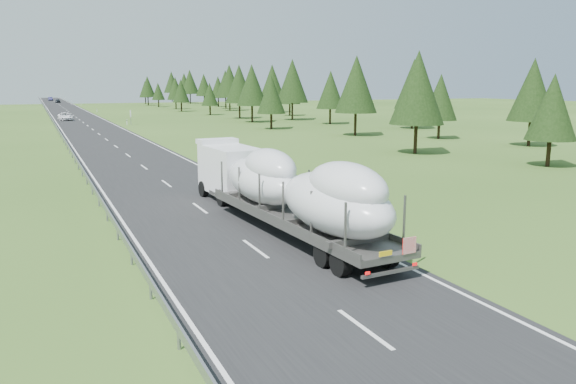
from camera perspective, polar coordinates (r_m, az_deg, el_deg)
name	(u,v)px	position (r m, az deg, el deg)	size (l,w,h in m)	color
ground	(255,249)	(24.82, -3.34, -5.81)	(400.00, 400.00, 0.00)	#35551C
road_surface	(79,119)	(122.72, -20.45, 6.92)	(10.00, 400.00, 0.02)	black
guardrail	(51,117)	(122.38, -22.96, 7.01)	(0.10, 400.00, 0.76)	slate
marker_posts	(88,107)	(177.97, -19.66, 8.18)	(0.13, 350.08, 1.00)	silver
highway_sign	(131,115)	(103.55, -15.71, 7.57)	(0.08, 0.90, 2.60)	slate
tree_line_right	(273,85)	(123.85, -1.54, 10.79)	(27.10, 245.38, 12.33)	black
boat_truck	(283,185)	(27.50, -0.53, 0.69)	(3.65, 19.73, 4.12)	white
distant_van	(65,117)	(120.98, -21.69, 7.14)	(2.51, 5.44, 1.51)	white
distant_car_dark	(58,101)	(233.76, -22.35, 8.55)	(1.70, 4.24, 1.44)	black
distant_car_blue	(50,99)	(265.50, -23.00, 8.70)	(1.64, 4.70, 1.55)	#171741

